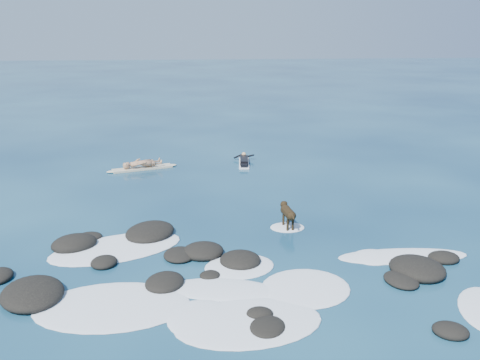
{
  "coord_description": "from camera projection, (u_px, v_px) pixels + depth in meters",
  "views": [
    {
      "loc": [
        -0.51,
        -14.19,
        6.34
      ],
      "look_at": [
        1.05,
        4.0,
        0.9
      ],
      "focal_mm": 40.0,
      "sensor_mm": 36.0,
      "label": 1
    }
  ],
  "objects": [
    {
      "name": "ground",
      "position": [
        215.0,
        250.0,
        15.4
      ],
      "size": [
        160.0,
        160.0,
        0.0
      ],
      "primitive_type": "plane",
      "color": "#0A2642",
      "rests_on": "ground"
    },
    {
      "name": "reef_rocks",
      "position": [
        204.0,
        264.0,
        14.31
      ],
      "size": [
        12.73,
        7.56,
        0.5
      ],
      "color": "black",
      "rests_on": "ground"
    },
    {
      "name": "breaking_foam",
      "position": [
        234.0,
        284.0,
        13.41
      ],
      "size": [
        12.13,
        7.19,
        0.12
      ],
      "color": "white",
      "rests_on": "ground"
    },
    {
      "name": "standing_surfer_rig",
      "position": [
        142.0,
        154.0,
        23.59
      ],
      "size": [
        3.09,
        1.36,
        1.81
      ],
      "rotation": [
        0.0,
        0.0,
        0.33
      ],
      "color": "beige",
      "rests_on": "ground"
    },
    {
      "name": "paddling_surfer_rig",
      "position": [
        244.0,
        161.0,
        24.66
      ],
      "size": [
        0.99,
        2.23,
        0.39
      ],
      "rotation": [
        0.0,
        0.0,
        1.48
      ],
      "color": "white",
      "rests_on": "ground"
    },
    {
      "name": "dog",
      "position": [
        288.0,
        212.0,
        16.88
      ],
      "size": [
        0.43,
        1.28,
        0.81
      ],
      "rotation": [
        0.0,
        0.0,
        1.71
      ],
      "color": "black",
      "rests_on": "ground"
    }
  ]
}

